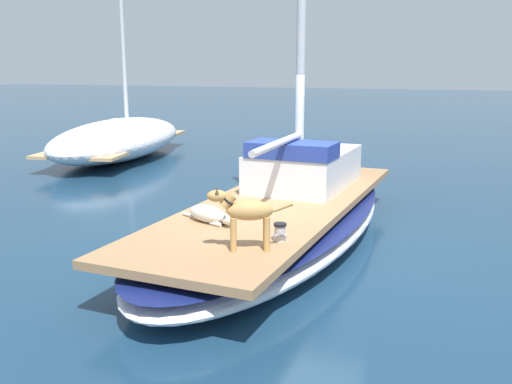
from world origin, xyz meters
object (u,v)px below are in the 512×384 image
(dog_tan, at_px, (246,213))
(dog_white, at_px, (209,214))
(sailboat_main, at_px, (279,222))
(deck_winch, at_px, (280,233))
(moored_boat_port_side, at_px, (119,138))

(dog_tan, bearing_deg, dog_white, 133.87)
(sailboat_main, xyz_separation_m, dog_tan, (0.35, -2.30, 0.75))
(deck_winch, relative_size, moored_boat_port_side, 0.03)
(sailboat_main, relative_size, moored_boat_port_side, 1.03)
(dog_tan, distance_m, moored_boat_port_side, 11.13)
(dog_white, height_order, deck_winch, dog_white)
(dog_white, xyz_separation_m, dog_tan, (0.84, -0.87, 0.32))
(sailboat_main, distance_m, deck_winch, 2.00)
(sailboat_main, bearing_deg, deck_winch, -71.94)
(sailboat_main, bearing_deg, dog_tan, -81.31)
(dog_white, bearing_deg, dog_tan, -46.13)
(sailboat_main, height_order, dog_white, dog_white)
(dog_tan, height_order, deck_winch, dog_tan)
(dog_white, xyz_separation_m, moored_boat_port_side, (-6.38, 7.59, -0.19))
(deck_winch, bearing_deg, dog_white, 158.33)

